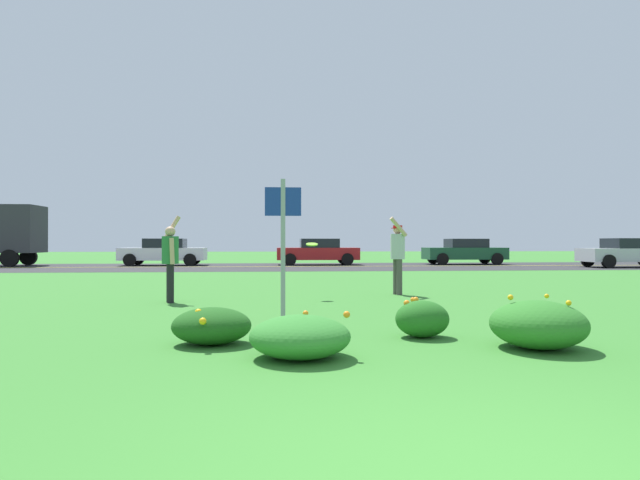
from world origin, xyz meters
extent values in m
plane|color=#387A2D|center=(0.00, 12.88, 0.00)|extent=(120.00, 120.00, 0.00)
cube|color=#2D2D30|center=(0.00, 25.76, 0.00)|extent=(120.00, 9.63, 0.01)
cube|color=yellow|center=(0.00, 25.76, 0.01)|extent=(120.00, 0.16, 0.00)
ellipsoid|color=#337F2D|center=(-0.82, 3.33, 0.23)|extent=(1.09, 1.09, 0.46)
sphere|color=orange|center=(-0.32, 3.27, 0.47)|extent=(0.07, 0.07, 0.07)
sphere|color=orange|center=(-1.16, 3.69, 0.27)|extent=(0.06, 0.06, 0.06)
sphere|color=orange|center=(-0.74, 3.58, 0.45)|extent=(0.07, 0.07, 0.07)
ellipsoid|color=#1E5619|center=(-1.85, 4.22, 0.22)|extent=(0.97, 0.84, 0.45)
sphere|color=yellow|center=(-1.76, 3.99, 0.27)|extent=(0.08, 0.08, 0.08)
sphere|color=yellow|center=(-1.99, 4.11, 0.40)|extent=(0.09, 0.09, 0.09)
sphere|color=yellow|center=(-1.90, 3.81, 0.34)|extent=(0.08, 0.08, 0.08)
sphere|color=yellow|center=(-1.58, 4.39, 0.26)|extent=(0.08, 0.08, 0.08)
sphere|color=yellow|center=(-1.78, 3.91, 0.31)|extent=(0.08, 0.08, 0.08)
sphere|color=yellow|center=(-2.02, 4.36, 0.30)|extent=(0.08, 0.08, 0.08)
ellipsoid|color=#2D7526|center=(1.99, 3.62, 0.28)|extent=(1.10, 1.15, 0.56)
sphere|color=yellow|center=(2.42, 3.79, 0.38)|extent=(0.08, 0.08, 0.08)
sphere|color=yellow|center=(1.96, 3.31, 0.46)|extent=(0.08, 0.08, 0.08)
sphere|color=yellow|center=(2.30, 4.01, 0.57)|extent=(0.06, 0.06, 0.06)
sphere|color=yellow|center=(2.29, 3.40, 0.40)|extent=(0.06, 0.06, 0.06)
sphere|color=yellow|center=(1.72, 3.77, 0.59)|extent=(0.07, 0.07, 0.07)
sphere|color=yellow|center=(2.27, 3.45, 0.55)|extent=(0.06, 0.06, 0.06)
ellipsoid|color=#23661E|center=(0.85, 4.49, 0.24)|extent=(0.70, 0.62, 0.48)
sphere|color=orange|center=(0.74, 4.52, 0.27)|extent=(0.09, 0.09, 0.09)
sphere|color=orange|center=(0.65, 4.54, 0.44)|extent=(0.08, 0.08, 0.08)
sphere|color=orange|center=(0.72, 4.65, 0.36)|extent=(0.08, 0.08, 0.08)
sphere|color=orange|center=(0.99, 4.48, 0.35)|extent=(0.07, 0.07, 0.07)
sphere|color=orange|center=(0.81, 4.66, 0.47)|extent=(0.08, 0.08, 0.08)
sphere|color=orange|center=(0.77, 4.69, 0.47)|extent=(0.07, 0.07, 0.07)
sphere|color=orange|center=(1.00, 4.32, 0.34)|extent=(0.08, 0.08, 0.08)
cube|color=#93969B|center=(-0.94, 5.97, 1.11)|extent=(0.07, 0.10, 2.22)
cube|color=navy|center=(-0.94, 5.94, 1.87)|extent=(0.56, 0.03, 0.44)
cylinder|color=#287038|center=(-3.21, 9.03, 1.09)|extent=(0.34, 0.34, 0.57)
sphere|color=tan|center=(-3.21, 9.03, 1.47)|extent=(0.21, 0.21, 0.21)
cylinder|color=black|center=(-3.23, 9.12, 0.40)|extent=(0.14, 0.14, 0.80)
cylinder|color=black|center=(-3.18, 8.95, 0.40)|extent=(0.14, 0.14, 0.80)
cylinder|color=tan|center=(-3.20, 9.24, 1.56)|extent=(0.36, 0.17, 0.51)
cylinder|color=tan|center=(-3.14, 8.85, 1.07)|extent=(0.13, 0.11, 0.54)
cylinder|color=#B2B2B7|center=(1.87, 10.34, 1.15)|extent=(0.34, 0.34, 0.60)
sphere|color=tan|center=(1.87, 10.34, 1.54)|extent=(0.21, 0.21, 0.21)
cylinder|color=#4C4742|center=(1.90, 10.26, 0.42)|extent=(0.14, 0.14, 0.85)
cylinder|color=#4C4742|center=(1.85, 10.42, 0.42)|extent=(0.14, 0.14, 0.85)
cylinder|color=tan|center=(1.85, 10.13, 1.61)|extent=(0.46, 0.20, 0.47)
cylinder|color=tan|center=(1.80, 10.53, 1.13)|extent=(0.13, 0.11, 0.57)
cylinder|color=red|center=(1.87, 10.34, 1.61)|extent=(0.22, 0.22, 0.07)
cylinder|color=red|center=(1.78, 10.32, 1.58)|extent=(0.17, 0.17, 0.02)
cylinder|color=#8CD133|center=(-0.23, 9.58, 1.20)|extent=(0.26, 0.26, 0.08)
torus|color=#8CD133|center=(-0.23, 9.58, 1.20)|extent=(0.26, 0.26, 0.08)
cube|color=#B7BABF|center=(16.63, 23.59, 0.62)|extent=(4.50, 1.82, 0.66)
cube|color=black|center=(16.73, 23.59, 1.19)|extent=(2.10, 1.64, 0.52)
cylinder|color=black|center=(15.08, 22.70, 0.33)|extent=(0.66, 0.22, 0.66)
cylinder|color=black|center=(15.08, 24.48, 0.33)|extent=(0.66, 0.22, 0.66)
cube|color=#194C2D|center=(9.79, 27.92, 0.62)|extent=(4.50, 1.82, 0.66)
cube|color=black|center=(9.89, 27.92, 1.19)|extent=(2.10, 1.64, 0.52)
cylinder|color=black|center=(8.24, 27.03, 0.33)|extent=(0.66, 0.22, 0.66)
cylinder|color=black|center=(8.24, 28.81, 0.33)|extent=(0.66, 0.22, 0.66)
cylinder|color=black|center=(11.34, 27.03, 0.33)|extent=(0.66, 0.22, 0.66)
cylinder|color=black|center=(11.34, 28.81, 0.33)|extent=(0.66, 0.22, 0.66)
cube|color=maroon|center=(1.43, 27.92, 0.62)|extent=(4.50, 1.82, 0.66)
cube|color=black|center=(1.53, 27.92, 1.19)|extent=(2.10, 1.64, 0.52)
cylinder|color=black|center=(-0.12, 27.03, 0.33)|extent=(0.66, 0.22, 0.66)
cylinder|color=black|center=(-0.12, 28.81, 0.33)|extent=(0.66, 0.22, 0.66)
cylinder|color=black|center=(2.98, 27.03, 0.33)|extent=(0.66, 0.22, 0.66)
cylinder|color=black|center=(2.98, 28.81, 0.33)|extent=(0.66, 0.22, 0.66)
cube|color=silver|center=(-6.96, 27.92, 0.62)|extent=(4.50, 1.82, 0.66)
cube|color=black|center=(-6.86, 27.92, 1.19)|extent=(2.10, 1.64, 0.52)
cylinder|color=black|center=(-8.51, 27.03, 0.33)|extent=(0.66, 0.22, 0.66)
cylinder|color=black|center=(-8.51, 28.81, 0.33)|extent=(0.66, 0.22, 0.66)
cylinder|color=black|center=(-5.41, 27.03, 0.33)|extent=(0.66, 0.22, 0.66)
cylinder|color=black|center=(-5.41, 28.81, 0.33)|extent=(0.66, 0.22, 0.66)
cylinder|color=black|center=(-14.43, 26.82, 0.44)|extent=(0.88, 0.26, 0.88)
cylinder|color=black|center=(-14.43, 29.02, 0.44)|extent=(0.88, 0.26, 0.88)
camera|label=1|loc=(-1.12, -2.60, 1.24)|focal=31.04mm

